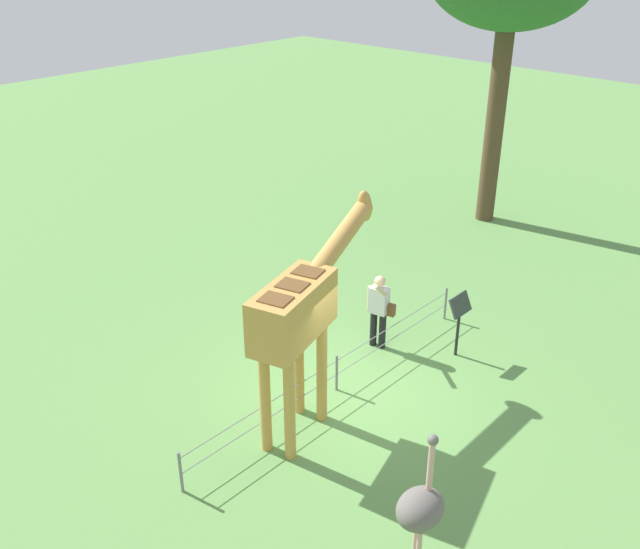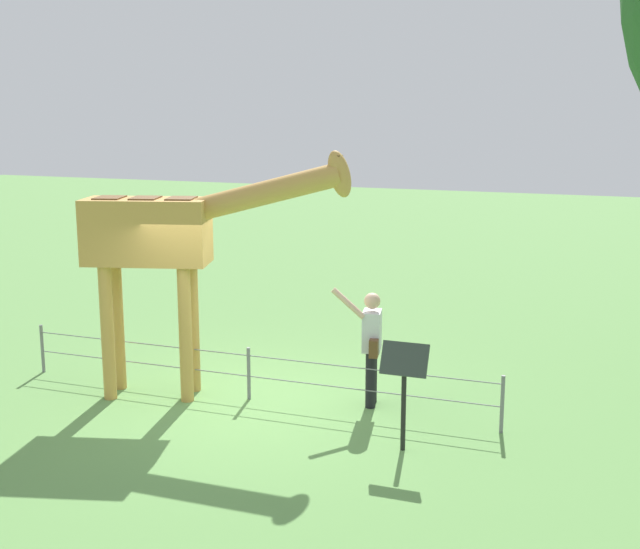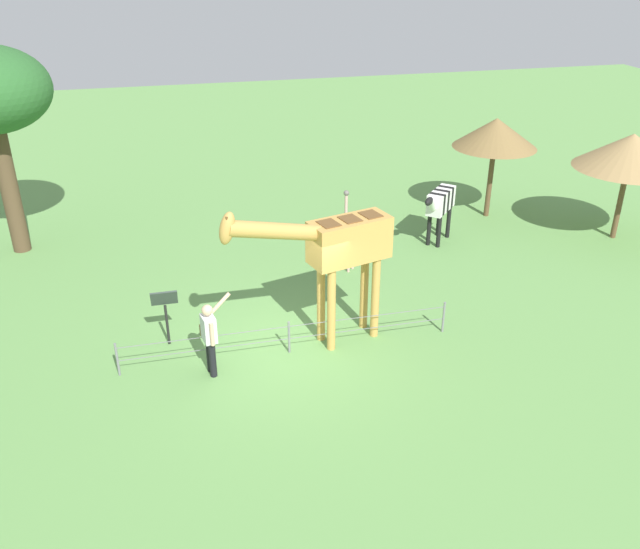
# 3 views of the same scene
# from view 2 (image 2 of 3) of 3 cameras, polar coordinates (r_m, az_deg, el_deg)

# --- Properties ---
(ground_plane) EXTENTS (60.00, 60.00, 0.00)m
(ground_plane) POSITION_cam_2_polar(r_m,az_deg,el_deg) (11.79, -5.16, -8.68)
(ground_plane) COLOR #60934C
(giraffe) EXTENTS (3.71, 1.46, 3.50)m
(giraffe) POSITION_cam_2_polar(r_m,az_deg,el_deg) (11.68, -10.28, 2.33)
(giraffe) COLOR #C69347
(giraffe) RESTS_ON ground_plane
(visitor) EXTENTS (0.67, 0.57, 1.67)m
(visitor) POSITION_cam_2_polar(r_m,az_deg,el_deg) (11.40, 3.50, -4.60)
(visitor) COLOR black
(visitor) RESTS_ON ground_plane
(info_sign) EXTENTS (0.56, 0.21, 1.32)m
(info_sign) POSITION_cam_2_polar(r_m,az_deg,el_deg) (9.96, 5.76, -6.75)
(info_sign) COLOR black
(info_sign) RESTS_ON ground_plane
(wire_fence) EXTENTS (7.05, 0.05, 0.75)m
(wire_fence) POSITION_cam_2_polar(r_m,az_deg,el_deg) (11.79, -4.88, -6.60)
(wire_fence) COLOR slate
(wire_fence) RESTS_ON ground_plane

